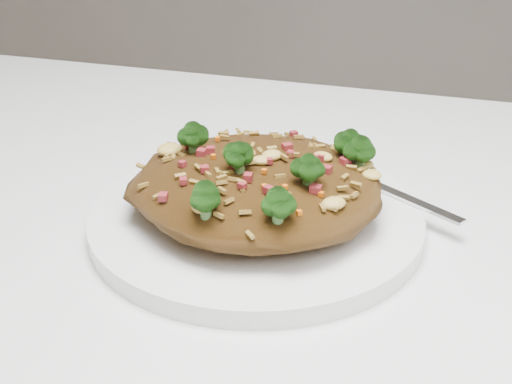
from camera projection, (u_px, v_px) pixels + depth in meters
plate at (256, 219)px, 0.51m from camera, size 0.24×0.24×0.01m
fried_rice at (257, 177)px, 0.50m from camera, size 0.18×0.17×0.06m
fork at (380, 187)px, 0.54m from camera, size 0.15×0.10×0.00m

